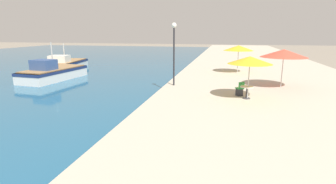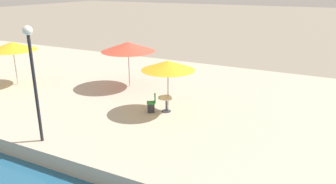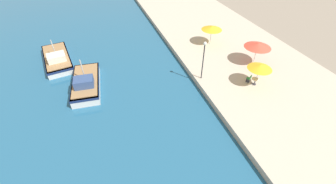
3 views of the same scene
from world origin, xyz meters
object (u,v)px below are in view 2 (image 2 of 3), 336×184
at_px(lamppost, 32,65).
at_px(cafe_table, 166,101).
at_px(cafe_chair_left, 152,106).
at_px(cafe_umbrella_white, 128,47).
at_px(cafe_umbrella_pink, 168,65).
at_px(cafe_umbrella_striped, 12,46).

bearing_deg(lamppost, cafe_table, -30.51).
bearing_deg(cafe_table, cafe_chair_left, 121.58).
xyz_separation_m(cafe_umbrella_white, cafe_table, (-2.64, -3.90, -1.92)).
xyz_separation_m(cafe_umbrella_pink, lamppost, (-5.11, 3.04, 0.77)).
height_order(cafe_umbrella_striped, lamppost, lamppost).
distance_m(cafe_umbrella_white, cafe_umbrella_striped, 7.03).
distance_m(cafe_umbrella_pink, cafe_umbrella_striped, 10.40).
bearing_deg(cafe_table, lamppost, 149.49).
height_order(cafe_umbrella_striped, cafe_chair_left, cafe_umbrella_striped).
distance_m(cafe_umbrella_white, lamppost, 7.78).
height_order(cafe_umbrella_white, cafe_chair_left, cafe_umbrella_white).
height_order(cafe_umbrella_pink, cafe_table, cafe_umbrella_pink).
bearing_deg(lamppost, cafe_chair_left, -26.81).
xyz_separation_m(cafe_umbrella_pink, cafe_umbrella_striped, (-0.25, 10.40, 0.08)).
bearing_deg(cafe_umbrella_white, cafe_table, -124.13).
distance_m(cafe_umbrella_striped, cafe_chair_left, 9.94).
relative_size(cafe_table, cafe_chair_left, 0.88).
bearing_deg(cafe_umbrella_striped, lamppost, -123.48).
bearing_deg(cafe_umbrella_striped, cafe_table, -88.96).
relative_size(cafe_umbrella_pink, cafe_chair_left, 2.82).
relative_size(cafe_umbrella_striped, cafe_chair_left, 3.13).
xyz_separation_m(cafe_umbrella_pink, cafe_chair_left, (-0.44, 0.68, -1.99)).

